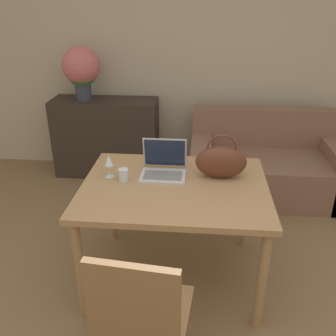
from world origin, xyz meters
TOP-DOWN VIEW (x-y plane):
  - wall_back at (0.00, 2.75)m, footprint 10.00×0.06m
  - dining_table at (-0.12, 0.77)m, footprint 1.23×0.96m
  - chair at (-0.22, -0.12)m, footprint 0.48×0.48m
  - couch at (0.72, 2.16)m, footprint 1.54×0.87m
  - sideboard at (-1.01, 2.46)m, footprint 1.15×0.40m
  - laptop at (-0.21, 0.94)m, footprint 0.31×0.27m
  - drinking_glass at (-0.47, 0.80)m, footprint 0.07×0.07m
  - wine_glass at (-0.58, 0.85)m, footprint 0.06×0.06m
  - handbag at (0.18, 0.91)m, footprint 0.34×0.13m
  - flower_vase at (-1.21, 2.42)m, footprint 0.39×0.39m

SIDE VIEW (x-z plane):
  - couch at x=0.72m, z-range -0.13..0.69m
  - sideboard at x=-1.01m, z-range 0.00..0.87m
  - chair at x=-0.22m, z-range 0.06..0.98m
  - dining_table at x=-0.12m, z-range 0.29..1.06m
  - drinking_glass at x=-0.47m, z-range 0.77..0.85m
  - laptop at x=-0.21m, z-range 0.71..0.95m
  - wine_glass at x=-0.58m, z-range 0.80..0.96m
  - handbag at x=0.18m, z-range 0.73..1.04m
  - flower_vase at x=-1.21m, z-range 0.91..1.47m
  - wall_back at x=0.00m, z-range 0.00..2.70m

